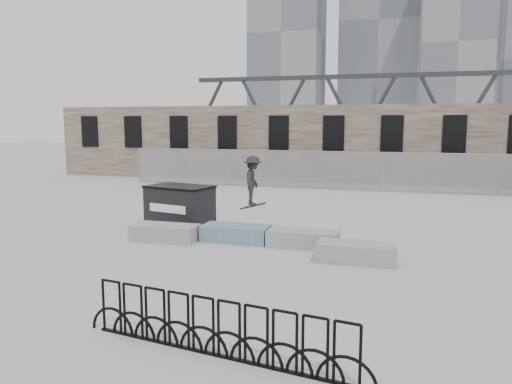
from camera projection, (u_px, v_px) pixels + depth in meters
ground at (261, 245)px, 14.45m from camera, size 120.00×120.00×0.00m
stone_wall at (336, 144)px, 29.56m from camera, size 36.00×2.58×4.50m
chainlink_fence at (326, 170)px, 26.18m from camera, size 22.06×0.06×2.02m
planter_far_left at (165, 232)px, 14.98m from camera, size 2.00×0.90×0.48m
planter_center_left at (236, 233)px, 14.88m from camera, size 2.00×0.90×0.48m
planter_center_right at (303, 238)px, 14.23m from camera, size 2.00×0.90×0.48m
planter_offset at (356, 252)px, 12.69m from camera, size 2.00×0.90×0.48m
dumpster at (180, 206)px, 16.81m from camera, size 2.40×1.77×1.42m
bike_rack at (216, 329)px, 7.54m from camera, size 4.89×0.83×0.90m
skyline_towers at (383, 36)px, 100.89m from camera, size 58.00×28.00×48.00m
truss_bridge at (456, 117)px, 63.28m from camera, size 70.00×3.00×9.80m
skateboarder at (253, 181)px, 14.98m from camera, size 0.80×1.03×1.63m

